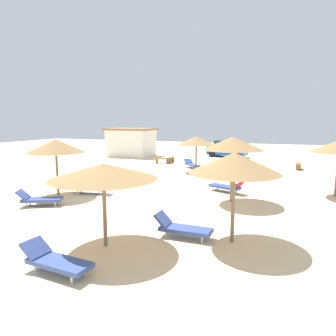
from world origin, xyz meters
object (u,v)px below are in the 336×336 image
Objects in this scene: lounger_0 at (39,199)px; lounger_4 at (182,228)px; parasol_3 at (233,144)px; beach_cabana at (131,142)px; parasol_1 at (196,141)px; bench_0 at (170,159)px; bench_2 at (298,165)px; parked_car at (227,149)px; parasol_4 at (234,163)px; parasol_0 at (56,146)px; lounger_1 at (192,164)px; lounger_5 at (55,260)px; lounger_3 at (227,187)px; lounger_7 at (222,172)px; parasol_5 at (103,171)px; bench_1 at (163,160)px; lounger_6 at (93,188)px.

lounger_4 is (7.10, -1.21, 0.00)m from lounger_0.
beach_cabana is at bearing 131.40° from parasol_3.
parasol_1 reaches higher than bench_0.
parasol_3 is at bearing -106.07° from bench_2.
lounger_4 reaches higher than bench_2.
parked_car is (0.41, 10.38, -1.50)m from parasol_1.
parasol_4 is at bearing -98.69° from bench_2.
parasol_0 is 8.59m from lounger_4.
parked_car is at bearing 81.94° from lounger_1.
lounger_5 is at bearing -42.86° from lounger_0.
parked_car is at bearing 136.94° from bench_2.
parasol_3 reaches higher than lounger_4.
beach_cabana reaches higher than lounger_3.
lounger_1 reaches higher than bench_2.
parasol_4 is at bearing -77.30° from lounger_7.
parasol_4 is 1.86× the size of bench_0.
lounger_3 is 1.03× the size of lounger_7.
parasol_4 is 23.11m from parked_car.
bench_0 is at bearing 122.58° from parasol_3.
lounger_5 is (-2.21, -3.33, -0.00)m from lounger_4.
lounger_7 is at bearing -42.27° from lounger_1.
parasol_4 reaches higher than bench_0.
parked_car is at bearing 91.68° from parasol_5.
lounger_1 is 0.39× the size of beach_cabana.
beach_cabana is at bearing 150.06° from bench_0.
lounger_3 is at bearing -79.78° from parked_car.
lounger_5 is 19.71m from bench_1.
lounger_6 is at bearing 127.94° from parasol_5.
parasol_4 is at bearing -25.96° from lounger_6.
lounger_7 is 1.29× the size of bench_0.
bench_2 is (6.29, 19.88, 0.03)m from lounger_5.
parasol_1 reaches higher than lounger_6.
lounger_6 reaches higher than lounger_3.
parasol_5 reaches higher than lounger_4.
parasol_3 is (3.82, -7.46, 0.38)m from parasol_1.
lounger_4 reaches higher than lounger_7.
parasol_1 is 1.54× the size of lounger_1.
parasol_5 reaches higher than lounger_1.
lounger_1 is at bearing 116.93° from parasol_3.
parasol_1 reaches higher than lounger_5.
lounger_7 is (-2.55, 11.30, -2.18)m from parasol_4.
parked_car reaches higher than lounger_0.
lounger_7 is 7.60m from bench_0.
lounger_6 is at bearing -68.87° from beach_cabana.
parasol_0 is 8.75m from lounger_5.
lounger_7 is (1.25, 14.82, -0.01)m from lounger_5.
lounger_5 reaches higher than lounger_1.
lounger_6 is 16.24m from bench_2.
lounger_4 reaches higher than bench_1.
parasol_3 reaches higher than bench_2.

